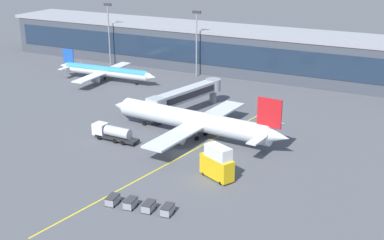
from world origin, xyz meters
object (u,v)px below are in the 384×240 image
fuel_tanker (113,132)px  catering_lift (217,163)px  baggage_cart_1 (131,203)px  baggage_cart_0 (113,200)px  baggage_cart_2 (149,206)px  main_airliner (194,120)px  commuter_jet_far (106,71)px  baggage_cart_3 (168,210)px

fuel_tanker → catering_lift: size_ratio=1.51×
fuel_tanker → baggage_cart_1: 30.10m
baggage_cart_0 → baggage_cart_2: bearing=7.5°
main_airliner → baggage_cart_1: 33.19m
baggage_cart_0 → baggage_cart_2: size_ratio=1.00×
baggage_cart_1 → main_airliner: bearing=99.4°
main_airliner → commuter_jet_far: main_airliner is taller
catering_lift → baggage_cart_0: catering_lift is taller
baggage_cart_2 → main_airliner: bearing=104.9°
fuel_tanker → catering_lift: catering_lift is taller
main_airliner → baggage_cart_0: 33.25m
fuel_tanker → baggage_cart_3: fuel_tanker is taller
catering_lift → main_airliner: bearing=128.5°
baggage_cart_0 → baggage_cart_2: (6.35, 0.84, 0.00)m
main_airliner → commuter_jet_far: (-44.22, 28.87, -0.66)m
fuel_tanker → commuter_jet_far: 48.96m
baggage_cart_2 → commuter_jet_far: size_ratio=0.08×
baggage_cart_3 → commuter_jet_far: 82.55m
baggage_cart_1 → baggage_cart_3: size_ratio=1.00×
catering_lift → baggage_cart_3: 15.40m
baggage_cart_3 → baggage_cart_1: bearing=-172.5°
baggage_cart_1 → baggage_cart_2: 3.20m
baggage_cart_1 → baggage_cart_3: (6.35, 0.84, 0.00)m
baggage_cart_1 → commuter_jet_far: 79.04m
catering_lift → baggage_cart_3: bearing=-95.7°
baggage_cart_3 → commuter_jet_far: (-55.94, 60.66, 2.28)m
catering_lift → commuter_jet_far: bearing=141.6°
baggage_cart_0 → catering_lift: bearing=56.1°
fuel_tanker → baggage_cart_0: size_ratio=3.85×
main_airliner → catering_lift: 21.26m
main_airliner → baggage_cart_3: bearing=-69.8°
fuel_tanker → catering_lift: bearing=-13.8°
fuel_tanker → baggage_cart_2: fuel_tanker is taller
fuel_tanker → baggage_cart_3: (26.01, -21.93, -0.96)m
main_airliner → fuel_tanker: (-14.29, -9.85, -1.97)m
catering_lift → commuter_jet_far: (-57.44, 45.51, -0.00)m
baggage_cart_1 → commuter_jet_far: size_ratio=0.08×
fuel_tanker → commuter_jet_far: (-29.92, 38.73, 1.32)m
main_airliner → baggage_cart_1: bearing=-80.6°
main_airliner → baggage_cart_0: (2.20, -33.04, -2.94)m
catering_lift → commuter_jet_far: size_ratio=0.21×
catering_lift → commuter_jet_far: commuter_jet_far is taller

